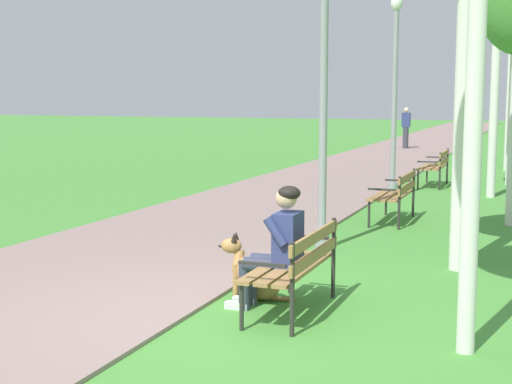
{
  "coord_description": "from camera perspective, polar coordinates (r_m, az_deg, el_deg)",
  "views": [
    {
      "loc": [
        2.81,
        -6.24,
        2.12
      ],
      "look_at": [
        -0.55,
        2.52,
        0.9
      ],
      "focal_mm": 52.44,
      "sensor_mm": 36.0,
      "label": 1
    }
  ],
  "objects": [
    {
      "name": "pedestrian_distant",
      "position": [
        30.1,
        11.36,
        4.81
      ],
      "size": [
        0.32,
        0.22,
        1.65
      ],
      "color": "#383842",
      "rests_on": "ground"
    },
    {
      "name": "paved_path",
      "position": [
        30.72,
        11.67,
        3.32
      ],
      "size": [
        3.76,
        60.0,
        0.04
      ],
      "primitive_type": "cube",
      "color": "gray",
      "rests_on": "ground"
    },
    {
      "name": "lamp_post_near",
      "position": [
        10.2,
        5.18,
        7.98
      ],
      "size": [
        0.24,
        0.24,
        4.31
      ],
      "color": "gray",
      "rests_on": "ground"
    },
    {
      "name": "park_bench_far",
      "position": [
        17.94,
        13.56,
        2.04
      ],
      "size": [
        0.55,
        1.5,
        0.85
      ],
      "color": "olive",
      "rests_on": "ground"
    },
    {
      "name": "ground_plane",
      "position": [
        7.16,
        -3.14,
        -9.81
      ],
      "size": [
        120.0,
        120.0,
        0.0
      ],
      "primitive_type": "plane",
      "color": "#478E38"
    },
    {
      "name": "person_seated_on_near_bench",
      "position": [
        7.33,
        1.64,
        -3.91
      ],
      "size": [
        0.74,
        0.49,
        1.25
      ],
      "color": "#33384C",
      "rests_on": "ground"
    },
    {
      "name": "lamp_post_mid",
      "position": [
        15.77,
        10.52,
        7.34
      ],
      "size": [
        0.24,
        0.24,
        4.13
      ],
      "color": "gray",
      "rests_on": "ground"
    },
    {
      "name": "park_bench_mid",
      "position": [
        12.71,
        10.62,
        0.0
      ],
      "size": [
        0.55,
        1.5,
        0.85
      ],
      "color": "olive",
      "rests_on": "ground"
    },
    {
      "name": "park_bench_near",
      "position": [
        7.28,
        3.12,
        -5.35
      ],
      "size": [
        0.55,
        1.5,
        0.85
      ],
      "color": "olive",
      "rests_on": "ground"
    },
    {
      "name": "dog_shepherd",
      "position": [
        7.82,
        -0.2,
        -6.36
      ],
      "size": [
        0.83,
        0.33,
        0.71
      ],
      "color": "#B27F47",
      "rests_on": "ground"
    }
  ]
}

